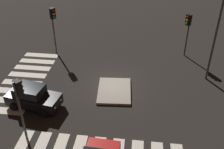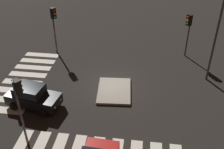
# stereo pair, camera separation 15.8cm
# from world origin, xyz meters

# --- Properties ---
(ground_plane) EXTENTS (80.00, 80.00, 0.00)m
(ground_plane) POSITION_xyz_m (0.00, 0.00, 0.00)
(ground_plane) COLOR black
(traffic_island) EXTENTS (3.49, 2.73, 0.18)m
(traffic_island) POSITION_xyz_m (0.87, 0.29, 0.09)
(traffic_island) COLOR gray
(traffic_island) RESTS_ON ground
(car_black) EXTENTS (2.25, 3.95, 1.64)m
(car_black) POSITION_xyz_m (3.26, -5.18, 0.81)
(car_black) COLOR black
(car_black) RESTS_ON ground
(traffic_light_east) EXTENTS (0.53, 0.54, 4.22)m
(traffic_light_east) POSITION_xyz_m (6.19, -4.43, 3.20)
(traffic_light_east) COLOR #47474C
(traffic_light_east) RESTS_ON ground
(traffic_light_south) EXTENTS (0.54, 0.53, 4.47)m
(traffic_light_south) POSITION_xyz_m (-4.65, -5.89, 3.39)
(traffic_light_south) COLOR #47474C
(traffic_light_south) RESTS_ON ground
(traffic_light_west) EXTENTS (0.54, 0.53, 4.06)m
(traffic_light_west) POSITION_xyz_m (-5.64, 6.10, 3.08)
(traffic_light_west) COLOR #47474C
(traffic_light_west) RESTS_ON ground
(street_lamp) EXTENTS (0.56, 0.56, 8.46)m
(street_lamp) POSITION_xyz_m (-1.88, 7.57, 5.69)
(street_lamp) COLOR #47474C
(street_lamp) RESTS_ON ground
(crosswalk_near) EXTENTS (8.75, 3.20, 0.02)m
(crosswalk_near) POSITION_xyz_m (0.00, -7.24, 0.01)
(crosswalk_near) COLOR silver
(crosswalk_near) RESTS_ON ground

